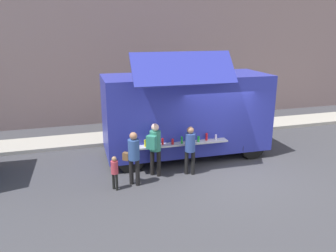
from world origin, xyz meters
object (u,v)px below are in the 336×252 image
object	(u,v)px
child_near_queue	(115,170)
food_truck_main	(186,113)
customer_mid_with_backpack	(155,145)
customer_front_ordering	(190,146)
customer_rear_waiting	(133,154)
trash_bin	(240,120)

from	to	relation	value
child_near_queue	food_truck_main	bearing A→B (deg)	-0.32
food_truck_main	child_near_queue	size ratio (longest dim) A/B	5.69
customer_mid_with_backpack	customer_front_ordering	bearing A→B (deg)	-60.19
customer_front_ordering	customer_rear_waiting	bearing A→B (deg)	123.85
customer_front_ordering	customer_mid_with_backpack	world-z (taller)	customer_mid_with_backpack
food_truck_main	customer_rear_waiting	world-z (taller)	food_truck_main
customer_rear_waiting	trash_bin	bearing A→B (deg)	-12.12
customer_mid_with_backpack	customer_rear_waiting	xyz separation A→B (m)	(-0.76, -0.41, -0.08)
customer_front_ordering	trash_bin	bearing A→B (deg)	-17.91
trash_bin	child_near_queue	world-z (taller)	child_near_queue
trash_bin	child_near_queue	distance (m)	7.75
trash_bin	customer_mid_with_backpack	bearing A→B (deg)	-143.30
child_near_queue	customer_front_ordering	bearing A→B (deg)	-26.15
trash_bin	customer_mid_with_backpack	world-z (taller)	customer_mid_with_backpack
customer_rear_waiting	food_truck_main	bearing A→B (deg)	-9.07
customer_rear_waiting	child_near_queue	distance (m)	0.72
trash_bin	food_truck_main	bearing A→B (deg)	-146.42
food_truck_main	customer_rear_waiting	bearing A→B (deg)	-139.88
trash_bin	customer_rear_waiting	size ratio (longest dim) A/B	0.59
child_near_queue	trash_bin	bearing A→B (deg)	-1.02
customer_front_ordering	customer_mid_with_backpack	bearing A→B (deg)	107.18
customer_mid_with_backpack	customer_rear_waiting	world-z (taller)	customer_mid_with_backpack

